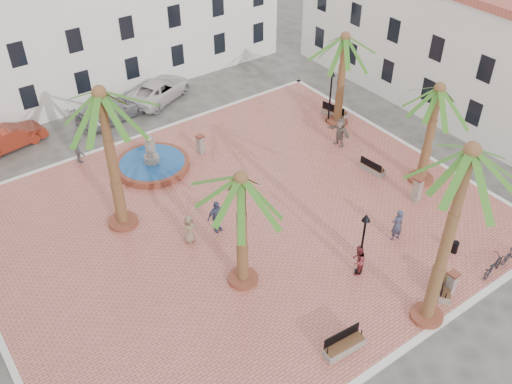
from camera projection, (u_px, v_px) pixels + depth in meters
ground at (241, 222)px, 30.98m from camera, size 120.00×120.00×0.00m
plaza at (241, 221)px, 30.93m from camera, size 26.00×22.00×0.15m
kerb_n at (147, 134)px, 38.00m from camera, size 26.30×0.30×0.16m
kerb_s at (390, 359)px, 23.87m from camera, size 26.30×0.30×0.16m
kerb_e at (406, 145)px, 36.96m from camera, size 0.30×22.30×0.16m
building_north at (82, 24)px, 40.91m from camera, size 30.40×7.40×9.50m
building_east at (465, 44)px, 38.78m from camera, size 7.40×26.40×9.00m
fountain at (152, 163)px, 34.58m from camera, size 4.48×4.48×2.32m
palm_nw at (102, 109)px, 26.41m from camera, size 5.16×5.16×8.19m
palm_sw at (241, 192)px, 24.12m from camera, size 4.72×4.72×6.38m
palm_s at (467, 171)px, 20.64m from camera, size 4.79×4.79×9.28m
palm_e at (437, 101)px, 30.58m from camera, size 4.81×4.81×6.35m
palm_ne at (344, 48)px, 35.83m from camera, size 4.74×4.74×6.43m
bench_s at (344, 346)px, 23.96m from camera, size 1.97×0.73×1.02m
bench_se at (444, 287)px, 26.65m from camera, size 1.69×1.55×0.93m
bench_e at (372, 168)px, 34.28m from camera, size 0.68×1.69×0.87m
bench_ne at (334, 113)px, 39.50m from camera, size 1.00×1.97×0.99m
lamppost_s at (364, 234)px, 26.20m from camera, size 0.40×0.40×3.71m
lamppost_e at (331, 88)px, 37.54m from camera, size 0.41×0.41×3.81m
bollard_se at (452, 283)px, 26.27m from camera, size 0.50×0.50×1.32m
bollard_n at (200, 144)px, 35.66m from camera, size 0.53×0.53×1.27m
bollard_e at (417, 188)px, 31.81m from camera, size 0.62×0.62×1.53m
litter_bin at (455, 247)px, 28.70m from camera, size 0.33×0.33×0.65m
cyclist_a at (397, 225)px, 29.10m from camera, size 0.77×0.59×1.90m
bicycle_a at (493, 266)px, 27.46m from camera, size 1.85×0.88×0.93m
cyclist_b at (358, 260)px, 27.24m from camera, size 1.00×0.90×1.68m
bicycle_b at (512, 253)px, 28.12m from camera, size 1.73×0.59×1.02m
pedestrian_fountain_a at (189, 229)px, 29.03m from camera, size 0.96×0.83×1.66m
pedestrian_fountain_b at (216, 216)px, 29.65m from camera, size 1.14×0.54×1.89m
pedestrian_north at (78, 150)px, 34.76m from camera, size 0.87×1.24×1.75m
pedestrian_east at (340, 132)px, 36.20m from camera, size 0.71×1.83×1.93m
car_red at (9, 137)px, 36.38m from camera, size 4.78×2.35×1.51m
car_silver at (112, 110)px, 39.22m from camera, size 5.52×3.15×1.51m
car_white at (160, 90)px, 41.55m from camera, size 6.03×4.56×1.52m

